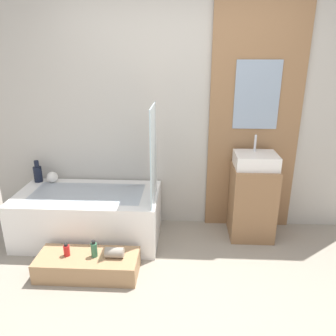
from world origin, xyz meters
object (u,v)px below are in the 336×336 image
Objects in this scene: bottle_soap_secondary at (94,249)px; wooden_step_bench at (88,265)px; sink at (256,160)px; bottle_soap_primary at (67,250)px; bathtub at (89,215)px; vase_tall_dark at (38,173)px; vase_round_light at (52,177)px.

wooden_step_bench is at bearing 180.00° from bottle_soap_secondary.
wooden_step_bench is 0.17m from bottle_soap_secondary.
bottle_soap_primary is at bearing -156.28° from sink.
sink reaches higher than wooden_step_bench.
vase_tall_dark is at bearing 155.46° from bathtub.
vase_tall_dark is 2.02× the size of vase_round_light.
vase_round_light is at bearing 127.58° from bottle_soap_secondary.
sink is 3.49× the size of vase_round_light.
sink reaches higher than bathtub.
vase_tall_dark is at bearing 130.90° from wooden_step_bench.
bottle_soap_secondary is (0.07, 0.00, 0.16)m from wooden_step_bench.
bathtub is at bearing -24.54° from vase_tall_dark.
vase_tall_dark is 1.29m from bottle_soap_secondary.
sink reaches higher than bottle_soap_primary.
vase_tall_dark is (-2.34, 0.14, -0.23)m from sink.
sink reaches higher than vase_round_light.
bathtub is 3.46× the size of sink.
bottle_soap_primary is 0.77× the size of bottle_soap_secondary.
wooden_step_bench is at bearing -55.23° from vase_round_light.
wooden_step_bench is 7.43× the size of bottle_soap_primary.
wooden_step_bench is 1.18m from vase_round_light.
wooden_step_bench is 1.30m from vase_tall_dark.
bathtub is 0.63m from vase_round_light.
sink is 2.35m from vase_tall_dark.
vase_round_light is 0.77× the size of bottle_soap_secondary.
bottle_soap_secondary is (0.68, -0.89, -0.32)m from vase_round_light.
vase_tall_dark is at bearing 176.58° from sink.
bottle_soap_primary reaches higher than wooden_step_bench.
vase_round_light is at bearing 124.77° from wooden_step_bench.
vase_round_light reaches higher than bottle_soap_primary.
vase_round_light is 1.04m from bottle_soap_primary.
sink is at bearing -3.42° from vase_tall_dark.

